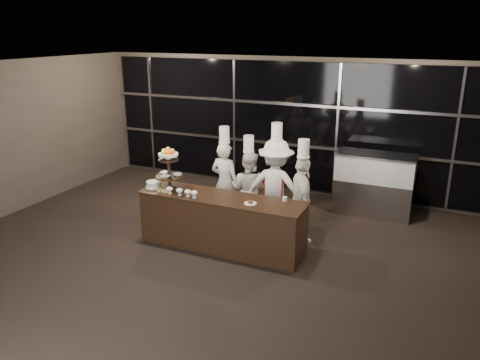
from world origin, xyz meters
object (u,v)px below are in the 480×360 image
at_px(buffet_counter, 222,222).
at_px(chef_c, 275,187).
at_px(chef_a, 225,181).
at_px(display_stand, 169,165).
at_px(layer_cake, 154,184).
at_px(display_case, 374,181).
at_px(chef_b, 248,188).
at_px(chef_d, 301,199).

height_order(buffet_counter, chef_c, chef_c).
bearing_deg(chef_a, buffet_counter, -66.59).
distance_m(display_stand, layer_cake, 0.47).
distance_m(buffet_counter, display_stand, 1.33).
height_order(display_case, chef_b, chef_b).
distance_m(display_stand, chef_c, 1.92).
bearing_deg(chef_d, display_stand, -160.34).
relative_size(chef_a, chef_b, 1.07).
bearing_deg(display_stand, chef_c, 31.07).
height_order(layer_cake, chef_d, chef_d).
height_order(display_stand, display_case, display_stand).
bearing_deg(display_case, chef_d, -116.30).
distance_m(layer_cake, chef_d, 2.57).
xyz_separation_m(chef_c, chef_d, (0.55, -0.20, -0.09)).
xyz_separation_m(display_case, chef_d, (-0.93, -1.87, 0.10)).
bearing_deg(layer_cake, chef_d, 18.51).
distance_m(layer_cake, display_case, 4.31).
xyz_separation_m(layer_cake, display_case, (3.36, 2.69, -0.29)).
height_order(display_stand, chef_a, chef_a).
bearing_deg(chef_b, display_stand, -133.74).
distance_m(display_stand, display_case, 4.10).
height_order(display_case, chef_c, chef_c).
relative_size(buffet_counter, chef_a, 1.52).
bearing_deg(layer_cake, display_case, 38.67).
xyz_separation_m(layer_cake, chef_b, (1.32, 1.12, -0.24)).
height_order(display_stand, layer_cake, display_stand).
distance_m(buffet_counter, chef_d, 1.41).
height_order(display_stand, chef_b, chef_b).
bearing_deg(chef_c, display_stand, -148.93).
bearing_deg(chef_c, buffet_counter, -121.77).
xyz_separation_m(buffet_counter, chef_d, (1.14, 0.76, 0.32)).
xyz_separation_m(layer_cake, chef_a, (0.84, 1.11, -0.16)).
bearing_deg(layer_cake, chef_a, 52.98).
height_order(chef_c, chef_d, chef_c).
xyz_separation_m(display_stand, chef_b, (1.03, 1.07, -0.60)).
xyz_separation_m(display_stand, display_case, (3.07, 2.64, -0.65)).
relative_size(layer_cake, chef_b, 0.17).
relative_size(buffet_counter, chef_b, 1.63).
bearing_deg(display_case, buffet_counter, -128.07).
bearing_deg(display_case, layer_cake, -141.33).
xyz_separation_m(display_stand, chef_d, (2.14, 0.76, -0.55)).
relative_size(layer_cake, chef_d, 0.16).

